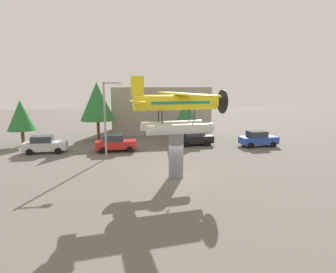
# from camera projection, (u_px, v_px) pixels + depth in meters

# --- Properties ---
(ground_plane) EXTENTS (140.00, 140.00, 0.00)m
(ground_plane) POSITION_uv_depth(u_px,v_px,m) (176.00, 177.00, 21.45)
(ground_plane) COLOR #605B54
(display_pedestal) EXTENTS (1.10, 1.10, 3.46)m
(display_pedestal) POSITION_uv_depth(u_px,v_px,m) (176.00, 155.00, 21.15)
(display_pedestal) COLOR slate
(display_pedestal) RESTS_ON ground
(floatplane_monument) EXTENTS (6.99, 10.46, 4.00)m
(floatplane_monument) POSITION_uv_depth(u_px,v_px,m) (178.00, 109.00, 20.59)
(floatplane_monument) COLOR silver
(floatplane_monument) RESTS_ON display_pedestal
(car_near_silver) EXTENTS (4.20, 2.02, 1.76)m
(car_near_silver) POSITION_uv_depth(u_px,v_px,m) (45.00, 144.00, 29.19)
(car_near_silver) COLOR silver
(car_near_silver) RESTS_ON ground
(car_mid_red) EXTENTS (4.20, 2.02, 1.76)m
(car_mid_red) POSITION_uv_depth(u_px,v_px,m) (115.00, 143.00, 29.87)
(car_mid_red) COLOR red
(car_mid_red) RESTS_ON ground
(car_far_black) EXTENTS (4.20, 2.02, 1.76)m
(car_far_black) POSITION_uv_depth(u_px,v_px,m) (194.00, 138.00, 32.88)
(car_far_black) COLOR black
(car_far_black) RESTS_ON ground
(car_distant_blue) EXTENTS (4.20, 2.02, 1.76)m
(car_distant_blue) POSITION_uv_depth(u_px,v_px,m) (258.00, 139.00, 32.30)
(car_distant_blue) COLOR #2847B7
(car_distant_blue) RESTS_ON ground
(streetlight_primary) EXTENTS (1.84, 0.28, 7.14)m
(streetlight_primary) POSITION_uv_depth(u_px,v_px,m) (107.00, 114.00, 26.23)
(streetlight_primary) COLOR gray
(streetlight_primary) RESTS_ON ground
(storefront_building) EXTENTS (14.01, 7.04, 6.63)m
(storefront_building) POSITION_uv_depth(u_px,v_px,m) (159.00, 109.00, 42.58)
(storefront_building) COLOR #9E9384
(storefront_building) RESTS_ON ground
(tree_west) EXTENTS (3.05, 3.05, 5.20)m
(tree_west) POSITION_uv_depth(u_px,v_px,m) (21.00, 116.00, 32.08)
(tree_west) COLOR brown
(tree_west) RESTS_ON ground
(tree_east) EXTENTS (4.18, 4.18, 7.24)m
(tree_east) POSITION_uv_depth(u_px,v_px,m) (97.00, 102.00, 34.79)
(tree_east) COLOR brown
(tree_east) RESTS_ON ground
(tree_center_back) EXTENTS (3.17, 3.17, 5.32)m
(tree_center_back) POSITION_uv_depth(u_px,v_px,m) (186.00, 114.00, 33.39)
(tree_center_back) COLOR brown
(tree_center_back) RESTS_ON ground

